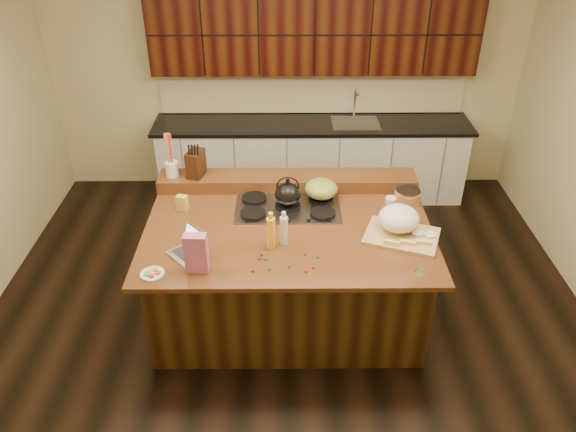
{
  "coord_description": "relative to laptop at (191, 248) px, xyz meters",
  "views": [
    {
      "loc": [
        -0.03,
        -3.92,
        3.51
      ],
      "look_at": [
        0.0,
        0.05,
        1.0
      ],
      "focal_mm": 35.0,
      "sensor_mm": 36.0,
      "label": 1
    }
  ],
  "objects": [
    {
      "name": "room",
      "position": [
        0.76,
        0.37,
        0.38
      ],
      "size": [
        5.52,
        5.02,
        2.72
      ],
      "color": "black",
      "rests_on": "ground"
    },
    {
      "name": "island",
      "position": [
        0.76,
        0.37,
        -0.51
      ],
      "size": [
        2.4,
        1.6,
        0.92
      ],
      "color": "black",
      "rests_on": "ground"
    },
    {
      "name": "back_ledge",
      "position": [
        0.76,
        1.07,
        0.01
      ],
      "size": [
        2.4,
        0.3,
        0.12
      ],
      "primitive_type": "cube",
      "color": "black",
      "rests_on": "island"
    },
    {
      "name": "cooktop",
      "position": [
        0.76,
        0.67,
        -0.04
      ],
      "size": [
        0.92,
        0.52,
        0.05
      ],
      "color": "gray",
      "rests_on": "island"
    },
    {
      "name": "back_counter",
      "position": [
        1.06,
        2.6,
        0.01
      ],
      "size": [
        3.7,
        0.66,
        2.4
      ],
      "color": "silver",
      "rests_on": "ground"
    },
    {
      "name": "kettle",
      "position": [
        0.76,
        0.67,
        0.09
      ],
      "size": [
        0.28,
        0.28,
        0.2
      ],
      "primitive_type": "ellipsoid",
      "rotation": [
        0.0,
        0.0,
        0.28
      ],
      "color": "black",
      "rests_on": "cooktop"
    },
    {
      "name": "green_bowl",
      "position": [
        1.06,
        0.8,
        0.07
      ],
      "size": [
        0.39,
        0.39,
        0.16
      ],
      "primitive_type": "ellipsoid",
      "rotation": [
        0.0,
        0.0,
        0.44
      ],
      "color": "olive",
      "rests_on": "cooktop"
    },
    {
      "name": "laptop",
      "position": [
        0.0,
        0.0,
        0.0
      ],
      "size": [
        0.37,
        0.37,
        0.2
      ],
      "rotation": [
        0.0,
        0.0,
        -0.84
      ],
      "color": "#B7B7BC",
      "rests_on": "island"
    },
    {
      "name": "oil_bottle",
      "position": [
        0.62,
        0.09,
        0.08
      ],
      "size": [
        0.08,
        0.08,
        0.27
      ],
      "primitive_type": "cylinder",
      "rotation": [
        0.0,
        0.0,
        0.15
      ],
      "color": "yellow",
      "rests_on": "island"
    },
    {
      "name": "vinegar_bottle",
      "position": [
        0.72,
        0.13,
        0.07
      ],
      "size": [
        0.08,
        0.08,
        0.25
      ],
      "primitive_type": "cylinder",
      "rotation": [
        0.0,
        0.0,
        0.21
      ],
      "color": "silver",
      "rests_on": "island"
    },
    {
      "name": "wooden_tray",
      "position": [
        1.67,
        0.28,
        0.05
      ],
      "size": [
        0.69,
        0.59,
        0.23
      ],
      "rotation": [
        0.0,
        0.0,
        -0.35
      ],
      "color": "tan",
      "rests_on": "island"
    },
    {
      "name": "ramekin_a",
      "position": [
        1.81,
        0.23,
        -0.03
      ],
      "size": [
        0.11,
        0.11,
        0.04
      ],
      "primitive_type": "cylinder",
      "rotation": [
        0.0,
        0.0,
        0.12
      ],
      "color": "white",
      "rests_on": "island"
    },
    {
      "name": "ramekin_b",
      "position": [
        1.91,
        0.2,
        -0.03
      ],
      "size": [
        0.1,
        0.1,
        0.04
      ],
      "primitive_type": "cylinder",
      "rotation": [
        0.0,
        0.0,
        0.04
      ],
      "color": "white",
      "rests_on": "island"
    },
    {
      "name": "ramekin_c",
      "position": [
        1.69,
        0.78,
        -0.03
      ],
      "size": [
        0.11,
        0.11,
        0.04
      ],
      "primitive_type": "cylinder",
      "rotation": [
        0.0,
        0.0,
        0.1
      ],
      "color": "white",
      "rests_on": "island"
    },
    {
      "name": "strainer_bowl",
      "position": [
        1.84,
        0.8,
        -0.01
      ],
      "size": [
        0.3,
        0.3,
        0.09
      ],
      "primitive_type": "cylinder",
      "rotation": [
        0.0,
        0.0,
        -0.32
      ],
      "color": "#996B3F",
      "rests_on": "island"
    },
    {
      "name": "kitchen_timer",
      "position": [
        1.74,
        -0.23,
        -0.02
      ],
      "size": [
        0.1,
        0.1,
        0.07
      ],
      "primitive_type": "cone",
      "rotation": [
        0.0,
        0.0,
        0.28
      ],
      "color": "silver",
      "rests_on": "island"
    },
    {
      "name": "pink_bag",
      "position": [
        0.08,
        -0.21,
        0.1
      ],
      "size": [
        0.17,
        0.1,
        0.32
      ],
      "primitive_type": "cube",
      "rotation": [
        0.0,
        0.0,
        -0.05
      ],
      "color": "#C25B85",
      "rests_on": "island"
    },
    {
      "name": "candy_plate",
      "position": [
        -0.25,
        -0.26,
        -0.05
      ],
      "size": [
        0.2,
        0.2,
        0.01
      ],
      "primitive_type": "cylinder",
      "rotation": [
        0.0,
        0.0,
        0.1
      ],
      "color": "white",
      "rests_on": "island"
    },
    {
      "name": "package_box",
      "position": [
        -0.17,
        0.67,
        0.01
      ],
      "size": [
        0.11,
        0.09,
        0.13
      ],
      "primitive_type": "cube",
      "rotation": [
        0.0,
        0.0,
        -0.27
      ],
      "color": "gold",
      "rests_on": "island"
    },
    {
      "name": "utensil_crock",
      "position": [
        -0.31,
        1.07,
        0.14
      ],
      "size": [
        0.16,
        0.16,
        0.14
      ],
      "primitive_type": "cylinder",
      "rotation": [
        0.0,
        0.0,
        0.41
      ],
      "color": "white",
      "rests_on": "back_ledge"
    },
    {
      "name": "knife_block",
      "position": [
        -0.09,
        1.07,
        0.19
      ],
      "size": [
        0.17,
        0.23,
        0.25
      ],
      "primitive_type": "cube",
      "rotation": [
        0.0,
        0.0,
        -0.28
      ],
      "color": "black",
      "rests_on": "back_ledge"
    },
    {
      "name": "gumdrop_0",
      "position": [
        0.54,
        -0.08,
        -0.05
      ],
      "size": [
        0.02,
        0.02,
        0.02
      ],
      "primitive_type": "ellipsoid",
      "color": "red",
      "rests_on": "island"
    },
    {
      "name": "gumdrop_1",
      "position": [
        0.58,
        -0.08,
        -0.05
      ],
      "size": [
        0.02,
        0.02,
        0.02
      ],
      "primitive_type": "ellipsoid",
      "color": "#198C26",
      "rests_on": "island"
    },
    {
      "name": "gumdrop_2",
      "position": [
        0.94,
        -0.19,
        -0.05
      ],
      "size": [
        0.02,
        0.02,
        0.02
      ],
      "primitive_type": "ellipsoid",
      "color": "red",
      "rests_on": "island"
    },
    {
      "name": "gumdrop_3",
      "position": [
        0.61,
        -0.21,
        -0.05
      ],
      "size": [
        0.02,
        0.02,
        0.02
      ],
      "primitive_type": "ellipsoid",
      "color": "#198C26",
      "rests_on": "island"
    },
    {
      "name": "gumdrop_4",
      "position": [
        0.49,
        -0.23,
        -0.05
      ],
      "size": [
        0.02,
        0.02,
        0.02
      ],
      "primitive_type": "ellipsoid",
      "color": "red",
      "rests_on": "island"
    },
    {
      "name": "gumdrop_5",
      "position": [
        0.55,
        -0.02,
        -0.05
      ],
      "size": [
        0.02,
        0.02,
        0.02
      ],
      "primitive_type": "ellipsoid",
      "color": "#198C26",
      "rests_on": "island"
    },
    {
      "name": "gumdrop_6",
      "position": [
        0.89,
        -0.24,
        -0.05
      ],
      "size": [
        0.02,
        0.02,
        0.02
      ],
      "primitive_type": "ellipsoid",
      "color": "red",
      "rests_on": "island"
    },
    {
      "name": "gumdrop_7",
      "position": [
        0.76,
        -0.18,
        -0.05
      ],
      "size": [
        0.02,
        0.02,
        0.02
      ],
      "primitive_type": "ellipsoid",
      "color": "#198C26",
      "rests_on": "island"
    },
    {
      "name": "gumdrop_8",
      "position": [
        0.89,
        -0.02,
        -0.05
      ],
      "size": [
        0.02,
        0.02,
        0.02
      ],
      "primitive_type": "ellipsoid",
      "color": "red",
      "rests_on": "island"
    },
    {
      "name": "gumdrop_9",
      "position": [
        0.98,
        -0.06,
        -0.05
      ],
      "size": [
        0.02,
        0.02,
        0.02
      ],
      "primitive_type": "ellipsoid",
      "color": "#198C26",
      "rests_on": "island"
    }
  ]
}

